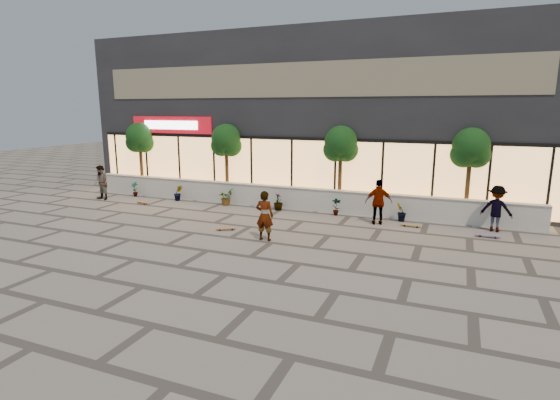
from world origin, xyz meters
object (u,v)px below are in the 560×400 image
at_px(skater_center, 265,216).
at_px(skater_left, 101,183).
at_px(skateboard_left, 142,202).
at_px(skater_right_near, 379,202).
at_px(skateboard_right_near, 411,225).
at_px(skater_right_far, 497,209).
at_px(tree_west, 140,139).
at_px(tree_east, 471,150).
at_px(tree_midwest, 226,142).
at_px(skateboard_right_far, 488,235).
at_px(tree_mideast, 341,146).
at_px(skateboard_center, 226,228).

xyz_separation_m(skater_center, skater_left, (-10.79, 3.28, -0.01)).
bearing_deg(skateboard_left, skater_center, -10.13).
xyz_separation_m(skater_right_near, skateboard_right_near, (1.31, 0.09, -0.85)).
height_order(skater_right_near, skater_right_far, skater_right_near).
bearing_deg(skater_center, tree_west, -32.54).
bearing_deg(tree_east, skater_right_near, -148.01).
bearing_deg(skateboard_left, tree_midwest, 48.45).
xyz_separation_m(skateboard_right_near, skateboard_right_far, (2.79, -0.45, 0.00)).
xyz_separation_m(tree_mideast, skater_center, (-1.21, -5.85, -2.08)).
bearing_deg(skateboard_center, skater_right_near, -1.53).
bearing_deg(skateboard_left, skateboard_center, -11.52).
relative_size(skater_right_near, skater_right_far, 1.04).
xyz_separation_m(tree_midwest, skater_right_far, (12.57, -1.40, -2.09)).
distance_m(tree_mideast, skateboard_center, 6.78).
xyz_separation_m(tree_east, skater_center, (-6.71, -5.85, -2.08)).
bearing_deg(skater_center, skater_right_near, -134.83).
relative_size(skater_right_near, skateboard_left, 2.35).
xyz_separation_m(skater_left, skateboard_right_far, (18.29, 0.14, -0.81)).
bearing_deg(skater_center, skateboard_right_far, -158.35).
bearing_deg(tree_midwest, skateboard_right_far, -11.18).
xyz_separation_m(skater_center, skateboard_left, (-8.22, 3.29, -0.83)).
relative_size(skater_center, skateboard_right_far, 2.15).
height_order(skater_left, skateboard_center, skater_left).
bearing_deg(tree_east, skater_center, -138.90).
bearing_deg(skateboard_right_far, tree_east, 107.63).
relative_size(skater_center, skater_left, 1.01).
bearing_deg(skateboard_left, tree_east, 21.42).
relative_size(tree_east, skateboard_left, 4.93).
height_order(skateboard_center, skateboard_right_near, skateboard_right_near).
height_order(tree_west, skateboard_right_near, tree_west).
bearing_deg(skateboard_right_near, skater_center, -136.23).
distance_m(tree_east, skater_right_near, 4.41).
height_order(skateboard_left, skateboard_right_near, skateboard_right_near).
xyz_separation_m(skater_left, skater_right_near, (14.19, 0.50, 0.03)).
xyz_separation_m(skateboard_center, skateboard_right_near, (6.64, 3.27, 0.00)).
height_order(tree_midwest, skateboard_left, tree_midwest).
bearing_deg(skateboard_center, skateboard_right_near, -6.15).
bearing_deg(skater_center, skater_left, -19.83).
bearing_deg(tree_midwest, skateboard_right_near, -11.79).
relative_size(skateboard_center, skateboard_right_far, 0.90).
bearing_deg(skater_right_far, skater_right_near, 21.34).
xyz_separation_m(tree_west, skateboard_right_far, (17.79, -2.43, -2.90)).
bearing_deg(skateboard_right_near, tree_mideast, 154.79).
xyz_separation_m(tree_midwest, skater_center, (4.79, -5.85, -2.08)).
xyz_separation_m(tree_mideast, skateboard_left, (-9.43, -2.56, -2.91)).
height_order(tree_east, skateboard_left, tree_east).
bearing_deg(skater_right_near, tree_mideast, -59.41).
bearing_deg(skater_right_far, tree_east, -39.95).
xyz_separation_m(tree_east, skater_right_far, (1.07, -1.40, -2.09)).
distance_m(skater_right_far, skateboard_right_near, 3.23).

